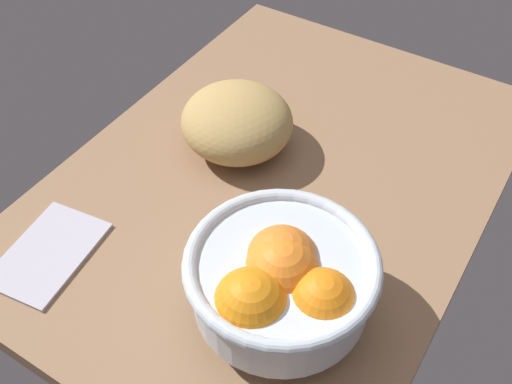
% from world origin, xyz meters
% --- Properties ---
extents(ground_plane, '(0.77, 0.55, 0.03)m').
position_xyz_m(ground_plane, '(0.00, 0.00, -0.01)').
color(ground_plane, '#8E694B').
extents(fruit_bowl, '(0.21, 0.21, 0.12)m').
position_xyz_m(fruit_bowl, '(-0.19, -0.12, 0.07)').
color(fruit_bowl, silver).
rests_on(fruit_bowl, ground).
extents(bread_loaf, '(0.21, 0.21, 0.09)m').
position_xyz_m(bread_loaf, '(0.02, 0.08, 0.04)').
color(bread_loaf, tan).
rests_on(bread_loaf, ground).
extents(napkin_folded, '(0.15, 0.11, 0.01)m').
position_xyz_m(napkin_folded, '(-0.27, 0.17, 0.00)').
color(napkin_folded, '#B9B5C4').
rests_on(napkin_folded, ground).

